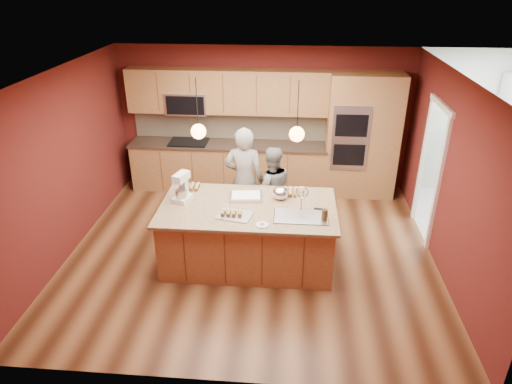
# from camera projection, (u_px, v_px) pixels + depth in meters

# --- Properties ---
(floor) EXTENTS (5.50, 5.50, 0.00)m
(floor) POSITION_uv_depth(u_px,v_px,m) (251.00, 250.00, 7.07)
(floor) COLOR #3E2011
(floor) RESTS_ON ground
(ceiling) EXTENTS (5.50, 5.50, 0.00)m
(ceiling) POSITION_uv_depth(u_px,v_px,m) (250.00, 75.00, 5.87)
(ceiling) COLOR silver
(ceiling) RESTS_ON ground
(wall_back) EXTENTS (5.50, 0.00, 5.50)m
(wall_back) POSITION_uv_depth(u_px,v_px,m) (263.00, 118.00, 8.70)
(wall_back) COLOR #541815
(wall_back) RESTS_ON ground
(wall_front) EXTENTS (5.50, 0.00, 5.50)m
(wall_front) POSITION_uv_depth(u_px,v_px,m) (226.00, 278.00, 4.24)
(wall_front) COLOR #541815
(wall_front) RESTS_ON ground
(wall_left) EXTENTS (0.00, 5.00, 5.00)m
(wall_left) POSITION_uv_depth(u_px,v_px,m) (64.00, 164.00, 6.67)
(wall_left) COLOR #541815
(wall_left) RESTS_ON ground
(wall_right) EXTENTS (0.00, 5.00, 5.00)m
(wall_right) POSITION_uv_depth(u_px,v_px,m) (450.00, 177.00, 6.27)
(wall_right) COLOR #541815
(wall_right) RESTS_ON ground
(cabinet_run) EXTENTS (3.74, 0.64, 2.30)m
(cabinet_run) POSITION_uv_depth(u_px,v_px,m) (226.00, 140.00, 8.69)
(cabinet_run) COLOR brown
(cabinet_run) RESTS_ON floor
(oven_column) EXTENTS (1.30, 0.62, 2.30)m
(oven_column) POSITION_uv_depth(u_px,v_px,m) (362.00, 136.00, 8.38)
(oven_column) COLOR brown
(oven_column) RESTS_ON floor
(doorway_trim) EXTENTS (0.08, 1.11, 2.20)m
(doorway_trim) POSITION_uv_depth(u_px,v_px,m) (430.00, 174.00, 7.11)
(doorway_trim) COLOR white
(doorway_trim) RESTS_ON wall_right
(pendant_left) EXTENTS (0.20, 0.20, 0.80)m
(pendant_left) POSITION_uv_depth(u_px,v_px,m) (199.00, 131.00, 6.00)
(pendant_left) COLOR black
(pendant_left) RESTS_ON ceiling
(pendant_right) EXTENTS (0.20, 0.20, 0.80)m
(pendant_right) POSITION_uv_depth(u_px,v_px,m) (297.00, 134.00, 5.91)
(pendant_right) COLOR black
(pendant_right) RESTS_ON ceiling
(island) EXTENTS (2.49, 1.39, 1.29)m
(island) POSITION_uv_depth(u_px,v_px,m) (249.00, 233.00, 6.63)
(island) COLOR brown
(island) RESTS_ON floor
(person_left) EXTENTS (0.67, 0.47, 1.76)m
(person_left) POSITION_uv_depth(u_px,v_px,m) (244.00, 180.00, 7.31)
(person_left) COLOR black
(person_left) RESTS_ON floor
(person_right) EXTENTS (0.82, 0.70, 1.45)m
(person_right) POSITION_uv_depth(u_px,v_px,m) (271.00, 190.00, 7.34)
(person_right) COLOR slate
(person_right) RESTS_ON floor
(stand_mixer) EXTENTS (0.30, 0.35, 0.42)m
(stand_mixer) POSITION_uv_depth(u_px,v_px,m) (182.00, 189.00, 6.53)
(stand_mixer) COLOR silver
(stand_mixer) RESTS_ON island
(sheet_cake) EXTENTS (0.51, 0.39, 0.05)m
(sheet_cake) POSITION_uv_depth(u_px,v_px,m) (246.00, 196.00, 6.66)
(sheet_cake) COLOR silver
(sheet_cake) RESTS_ON island
(cooling_rack) EXTENTS (0.51, 0.41, 0.02)m
(cooling_rack) POSITION_uv_depth(u_px,v_px,m) (235.00, 215.00, 6.17)
(cooling_rack) COLOR #B8BAC1
(cooling_rack) RESTS_ON island
(mixing_bowl) EXTENTS (0.23, 0.23, 0.20)m
(mixing_bowl) POSITION_uv_depth(u_px,v_px,m) (280.00, 193.00, 6.60)
(mixing_bowl) COLOR silver
(mixing_bowl) RESTS_ON island
(plate) EXTENTS (0.17, 0.17, 0.01)m
(plate) POSITION_uv_depth(u_px,v_px,m) (262.00, 225.00, 5.95)
(plate) COLOR silver
(plate) RESTS_ON island
(tumbler) EXTENTS (0.08, 0.08, 0.16)m
(tumbler) POSITION_uv_depth(u_px,v_px,m) (324.00, 215.00, 6.03)
(tumbler) COLOR #372613
(tumbler) RESTS_ON island
(phone) EXTENTS (0.13, 0.07, 0.01)m
(phone) POSITION_uv_depth(u_px,v_px,m) (318.00, 209.00, 6.34)
(phone) COLOR black
(phone) RESTS_ON island
(cupcakes_left) EXTENTS (0.16, 0.23, 0.07)m
(cupcakes_left) POSITION_uv_depth(u_px,v_px,m) (195.00, 187.00, 6.93)
(cupcakes_left) COLOR tan
(cupcakes_left) RESTS_ON island
(cupcakes_rack) EXTENTS (0.30, 0.15, 0.07)m
(cupcakes_rack) POSITION_uv_depth(u_px,v_px,m) (231.00, 213.00, 6.15)
(cupcakes_rack) COLOR tan
(cupcakes_rack) RESTS_ON island
(cupcakes_right) EXTENTS (0.34, 0.25, 0.08)m
(cupcakes_right) POSITION_uv_depth(u_px,v_px,m) (293.00, 192.00, 6.75)
(cupcakes_right) COLOR tan
(cupcakes_right) RESTS_ON island
(dryer) EXTENTS (0.83, 0.85, 1.07)m
(dryer) POSITION_uv_depth(u_px,v_px,m) (500.00, 186.00, 7.91)
(dryer) COLOR silver
(dryer) RESTS_ON floor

